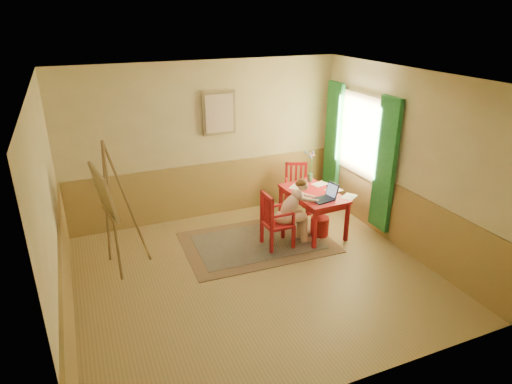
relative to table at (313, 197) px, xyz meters
name	(u,v)px	position (x,y,z in m)	size (l,w,h in m)	color
room	(255,185)	(-1.44, -0.89, 0.77)	(5.04, 4.54, 2.84)	#A58750
wainscot	(235,221)	(-1.44, -0.10, -0.13)	(5.00, 4.50, 1.00)	#9F7E41
window	(358,147)	(0.98, 0.21, 0.71)	(0.12, 2.01, 2.20)	white
wall_portrait	(219,113)	(-1.19, 1.31, 1.27)	(0.60, 0.05, 0.76)	#917B51
rug	(258,242)	(-1.03, -0.04, -0.62)	(2.45, 1.68, 0.02)	#8C7251
table	(313,197)	(0.00, 0.00, 0.00)	(0.79, 1.24, 0.72)	#B42125
chair_left	(275,220)	(-0.83, -0.26, -0.16)	(0.44, 0.42, 0.94)	#B42125
chair_back	(296,188)	(0.12, 0.83, -0.17)	(0.54, 0.55, 0.93)	#B42125
figure	(294,209)	(-0.49, -0.25, -0.02)	(0.81, 0.35, 1.10)	beige
laptop	(326,196)	(0.03, -0.33, 0.14)	(0.45, 0.32, 0.25)	#1E2338
papers	(324,189)	(0.24, 0.05, 0.09)	(0.93, 1.04, 0.00)	white
vase	(310,168)	(0.20, 0.50, 0.34)	(0.21, 0.28, 0.55)	#3F724C
wastebasket	(320,226)	(0.04, -0.20, -0.47)	(0.31, 0.31, 0.33)	red
easel	(107,196)	(-3.28, 0.05, 0.54)	(0.71, 0.89, 1.98)	olive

